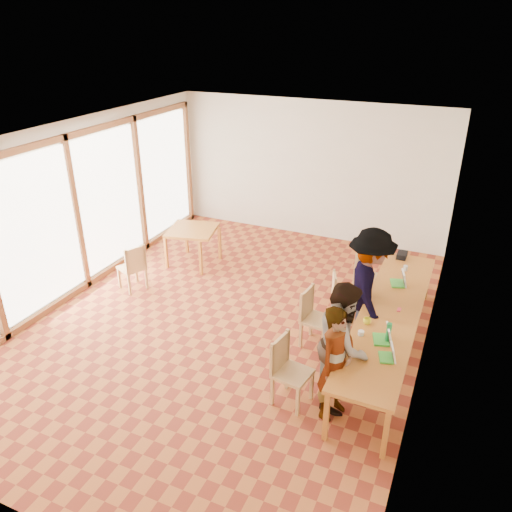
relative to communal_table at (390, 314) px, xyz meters
The scene contains 25 objects.
ground 2.60m from the communal_table, behind, with size 8.00×8.00×0.00m, color #AA5829.
wall_back 4.68m from the communal_table, 122.81° to the left, with size 6.00×0.10×3.00m, color silver.
wall_front 4.89m from the communal_table, 121.24° to the right, with size 6.00×0.10×3.00m, color silver.
wall_right 0.95m from the communal_table, 13.70° to the right, with size 0.10×8.00×3.00m, color silver.
window_wall 5.52m from the communal_table, behind, with size 0.10×8.00×3.00m, color white.
ceiling 3.41m from the communal_table, behind, with size 6.00×8.00×0.04m, color white.
communal_table is the anchor object (origin of this frame).
side_table 4.39m from the communal_table, 159.94° to the left, with size 0.90×0.90×0.75m.
chair_near 1.80m from the communal_table, 124.64° to the right, with size 0.50×0.50×0.49m.
chair_mid 1.13m from the communal_table, behind, with size 0.47×0.47×0.48m.
chair_far 1.17m from the communal_table, 143.08° to the left, with size 0.48×0.48×0.43m.
chair_empty 1.57m from the communal_table, 116.80° to the left, with size 0.49×0.49×0.52m.
chair_spare 4.53m from the communal_table, behind, with size 0.54×0.54×0.47m.
person_near 1.53m from the communal_table, 104.60° to the right, with size 0.56×0.36×1.52m, color gray.
person_mid 1.24m from the communal_table, 107.96° to the right, with size 0.82×0.64×1.70m, color gray.
person_far 0.50m from the communal_table, 147.80° to the left, with size 1.19×0.68×1.84m, color gray.
laptop_near 1.13m from the communal_table, 80.77° to the right, with size 0.25×0.27×0.19m.
laptop_mid 0.77m from the communal_table, 85.60° to the right, with size 0.30×0.31×0.23m.
laptop_far 0.86m from the communal_table, 90.44° to the left, with size 0.30×0.31×0.23m.
yellow_mug 0.52m from the communal_table, 117.39° to the right, with size 0.11×0.11×0.09m, color yellow.
green_bottle 0.80m from the communal_table, 82.87° to the right, with size 0.07×0.07×0.28m, color #1A7F3B.
clear_glass 1.37m from the communal_table, 90.37° to the left, with size 0.07×0.07×0.09m, color silver.
condiment_cup 0.79m from the communal_table, 108.51° to the right, with size 0.08×0.08×0.06m, color white.
pink_phone 0.14m from the communal_table, 36.16° to the left, with size 0.05×0.10×0.01m, color #EE3F52.
black_pouch 1.86m from the communal_table, 94.35° to the left, with size 0.16×0.26×0.09m, color black.
Camera 1 is at (3.19, -6.16, 4.51)m, focal length 35.00 mm.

